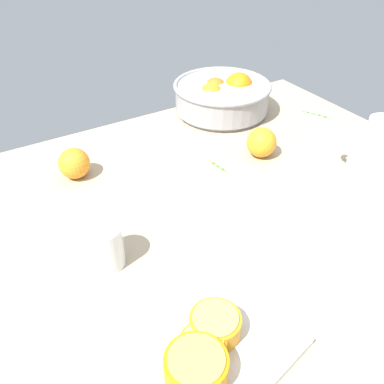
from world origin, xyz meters
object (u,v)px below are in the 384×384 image
object	(u,v)px
orange_half_1	(215,325)
loose_orange_1	(74,163)
orange_half_0	(203,346)
loose_orange_0	(261,142)
juice_glass	(105,248)
cutting_board	(207,356)
juice_pitcher	(374,158)
fruit_bowl	(222,96)
orange_half_2	(196,367)

from	to	relation	value
orange_half_1	loose_orange_1	bearing A→B (deg)	93.78
orange_half_0	loose_orange_0	world-z (taller)	loose_orange_0
loose_orange_1	juice_glass	bearing A→B (deg)	-98.56
loose_orange_1	cutting_board	bearing A→B (deg)	-89.37
juice_pitcher	loose_orange_1	size ratio (longest dim) A/B	2.22
juice_pitcher	loose_orange_0	bearing A→B (deg)	125.41
orange_half_0	orange_half_1	xyz separation A→B (cm)	(3.41, 1.98, 0.17)
cutting_board	orange_half_0	bearing A→B (deg)	146.13
fruit_bowl	juice_pitcher	world-z (taller)	juice_pitcher
juice_pitcher	orange_half_2	xyz separation A→B (cm)	(-60.31, -21.03, -2.12)
cutting_board	orange_half_0	xyz separation A→B (cm)	(-0.53, 0.35, 2.32)
orange_half_0	orange_half_2	size ratio (longest dim) A/B	0.76
juice_glass	orange_half_2	bearing A→B (deg)	-86.00
orange_half_0	loose_orange_0	size ratio (longest dim) A/B	0.90
cutting_board	orange_half_0	distance (cm)	2.40
fruit_bowl	loose_orange_0	xyz separation A→B (cm)	(-5.78, -25.38, -1.41)
cutting_board	orange_half_1	xyz separation A→B (cm)	(2.88, 2.33, 2.49)
juice_pitcher	loose_orange_0	size ratio (longest dim) A/B	2.15
juice_pitcher	loose_orange_0	distance (cm)	25.97
orange_half_1	juice_glass	bearing A→B (deg)	109.10
cutting_board	orange_half_2	xyz separation A→B (cm)	(-3.17, -2.09, 2.78)
fruit_bowl	orange_half_2	size ratio (longest dim) A/B	3.23
cutting_board	loose_orange_0	bearing A→B (deg)	43.56
juice_glass	orange_half_1	size ratio (longest dim) A/B	1.08
juice_pitcher	juice_glass	size ratio (longest dim) A/B	1.91
orange_half_0	loose_orange_1	bearing A→B (deg)	90.09
loose_orange_0	juice_glass	bearing A→B (deg)	-162.71
cutting_board	orange_half_1	bearing A→B (deg)	38.98
orange_half_1	orange_half_2	size ratio (longest dim) A/B	0.88
orange_half_1	juice_pitcher	bearing A→B (deg)	17.03
juice_glass	loose_orange_1	bearing A→B (deg)	81.44
orange_half_1	loose_orange_1	size ratio (longest dim) A/B	1.07
loose_orange_0	loose_orange_1	size ratio (longest dim) A/B	1.04
orange_half_1	orange_half_2	distance (cm)	7.50
orange_half_2	cutting_board	bearing A→B (deg)	33.32
juice_pitcher	orange_half_1	world-z (taller)	juice_pitcher
cutting_board	orange_half_1	size ratio (longest dim) A/B	3.40
juice_pitcher	loose_orange_0	world-z (taller)	juice_pitcher
loose_orange_0	orange_half_2	bearing A→B (deg)	-137.07
fruit_bowl	orange_half_2	distance (cm)	84.69
orange_half_0	loose_orange_1	size ratio (longest dim) A/B	0.93
orange_half_0	orange_half_2	world-z (taller)	orange_half_2
fruit_bowl	orange_half_0	size ratio (longest dim) A/B	4.25
juice_glass	loose_orange_0	size ratio (longest dim) A/B	1.12
orange_half_0	orange_half_2	xyz separation A→B (cm)	(-2.65, -2.44, 0.46)
juice_pitcher	cutting_board	size ratio (longest dim) A/B	0.61
juice_pitcher	cutting_board	bearing A→B (deg)	-161.65
cutting_board	loose_orange_1	bearing A→B (deg)	90.63
juice_pitcher	orange_half_0	bearing A→B (deg)	-162.13
orange_half_0	loose_orange_1	distance (cm)	54.80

